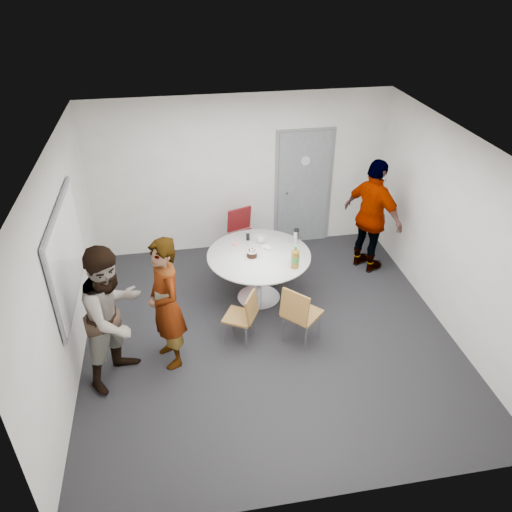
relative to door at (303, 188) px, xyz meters
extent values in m
plane|color=black|center=(-1.10, -2.48, -1.03)|extent=(5.00, 5.00, 0.00)
plane|color=silver|center=(-1.10, -2.48, 1.67)|extent=(5.00, 5.00, 0.00)
plane|color=beige|center=(-1.10, 0.02, 0.32)|extent=(5.00, 0.00, 5.00)
plane|color=beige|center=(-3.60, -2.48, 0.32)|extent=(0.00, 5.00, 5.00)
plane|color=beige|center=(1.40, -2.48, 0.32)|extent=(0.00, 5.00, 5.00)
plane|color=beige|center=(-1.10, -4.98, 0.32)|extent=(5.00, 0.00, 5.00)
cube|color=slate|center=(0.00, -0.01, 0.00)|extent=(0.90, 0.05, 2.05)
cube|color=slate|center=(0.00, 0.01, 0.00)|extent=(1.02, 0.04, 2.12)
cylinder|color=#B2BFC6|center=(0.00, -0.04, 0.52)|extent=(0.16, 0.01, 0.16)
cylinder|color=silver|center=(-0.32, -0.07, -0.01)|extent=(0.04, 0.14, 0.04)
cube|color=slate|center=(-3.56, -2.28, 0.42)|extent=(0.03, 1.90, 1.25)
cube|color=white|center=(-3.54, -2.28, 0.42)|extent=(0.01, 1.78, 1.13)
cylinder|color=white|center=(-1.08, -1.64, -0.25)|extent=(1.52, 1.52, 0.03)
cylinder|color=silver|center=(-1.08, -1.64, -0.64)|extent=(0.09, 0.09, 0.74)
cylinder|color=silver|center=(-1.08, -1.64, -1.01)|extent=(0.65, 0.65, 0.02)
cylinder|color=white|center=(-1.20, -1.70, -0.23)|extent=(0.20, 0.20, 0.01)
cylinder|color=black|center=(-1.20, -1.70, -0.19)|extent=(0.15, 0.15, 0.08)
cylinder|color=white|center=(-1.20, -1.70, -0.14)|extent=(0.15, 0.15, 0.02)
cylinder|color=olive|center=(-0.65, -2.07, -0.10)|extent=(0.11, 0.11, 0.26)
cylinder|color=#419039|center=(-0.65, -2.07, -0.09)|extent=(0.12, 0.12, 0.10)
cone|color=olive|center=(-0.65, -2.07, 0.05)|extent=(0.11, 0.11, 0.05)
cylinder|color=#4BA64A|center=(-0.65, -2.07, 0.09)|extent=(0.04, 0.04, 0.03)
imported|color=white|center=(-0.99, -1.30, -0.18)|extent=(0.18, 0.18, 0.10)
cylinder|color=black|center=(-1.17, -1.20, -0.17)|extent=(0.06, 0.06, 0.13)
cylinder|color=silver|center=(-0.47, -1.42, -0.13)|extent=(0.08, 0.08, 0.21)
cylinder|color=black|center=(-0.47, -1.42, -0.01)|extent=(0.08, 0.08, 0.03)
cube|color=#F27C79|center=(-1.37, -1.30, -0.22)|extent=(0.12, 0.10, 0.02)
ellipsoid|color=white|center=(-0.94, -1.50, -0.22)|extent=(0.21, 0.21, 0.03)
cube|color=brown|center=(-1.51, -2.54, -0.62)|extent=(0.51, 0.51, 0.03)
cube|color=brown|center=(-1.36, -2.63, -0.42)|extent=(0.24, 0.35, 0.36)
cylinder|color=silver|center=(-1.57, -2.33, -0.83)|extent=(0.02, 0.02, 0.40)
cylinder|color=silver|center=(-1.72, -2.60, -0.83)|extent=(0.02, 0.02, 0.40)
cylinder|color=silver|center=(-1.31, -2.48, -0.83)|extent=(0.02, 0.02, 0.40)
cylinder|color=silver|center=(-1.45, -2.75, -0.83)|extent=(0.02, 0.02, 0.40)
cube|color=brown|center=(-0.68, -2.69, -0.56)|extent=(0.61, 0.61, 0.04)
cube|color=brown|center=(-0.83, -2.83, -0.33)|extent=(0.35, 0.36, 0.41)
cylinder|color=silver|center=(-0.44, -2.69, -0.80)|extent=(0.02, 0.02, 0.46)
cylinder|color=silver|center=(-0.67, -2.44, -0.80)|extent=(0.02, 0.02, 0.46)
cylinder|color=silver|center=(-0.69, -2.93, -0.80)|extent=(0.02, 0.02, 0.46)
cylinder|color=silver|center=(-0.93, -2.68, -0.80)|extent=(0.02, 0.02, 0.46)
cube|color=maroon|center=(-1.12, -0.56, -0.55)|extent=(0.57, 0.57, 0.04)
cube|color=maroon|center=(-1.19, -0.36, -0.31)|extent=(0.43, 0.23, 0.42)
cylinder|color=silver|center=(-1.23, -0.79, -0.79)|extent=(0.02, 0.02, 0.48)
cylinder|color=silver|center=(-0.89, -0.67, -0.79)|extent=(0.02, 0.02, 0.48)
cylinder|color=silver|center=(-1.35, -0.45, -0.79)|extent=(0.02, 0.02, 0.48)
cylinder|color=silver|center=(-1.01, -0.33, -0.79)|extent=(0.02, 0.02, 0.48)
imported|color=#A5C6EA|center=(-2.44, -2.76, -0.13)|extent=(0.63, 0.76, 1.80)
imported|color=white|center=(-3.05, -2.91, -0.10)|extent=(1.11, 1.14, 1.86)
imported|color=black|center=(0.85, -1.10, -0.07)|extent=(0.95, 1.20, 1.90)
camera|label=1|loc=(-2.19, -7.73, 3.60)|focal=35.00mm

